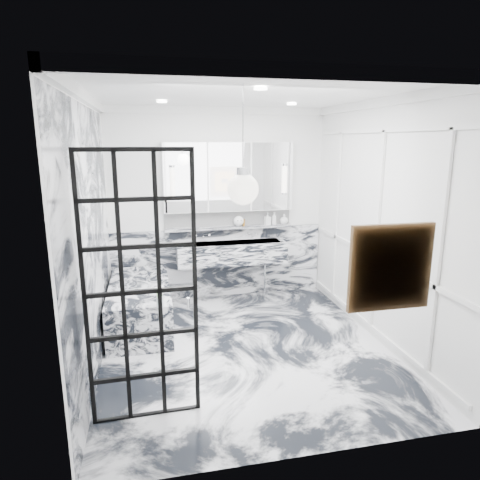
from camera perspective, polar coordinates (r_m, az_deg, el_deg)
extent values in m
plane|color=silver|center=(5.10, 0.62, -14.14)|extent=(3.60, 3.60, 0.00)
plane|color=white|center=(4.56, 0.71, 18.96)|extent=(3.60, 3.60, 0.00)
plane|color=white|center=(6.37, -2.93, 4.65)|extent=(3.60, 0.00, 3.60)
plane|color=white|center=(2.96, 8.44, -5.47)|extent=(3.60, 0.00, 3.60)
plane|color=white|center=(4.56, -19.36, 0.51)|extent=(0.00, 3.60, 3.60)
plane|color=white|center=(5.22, 18.08, 2.13)|extent=(0.00, 3.60, 3.60)
cube|color=silver|center=(6.53, -2.81, -2.99)|extent=(3.18, 0.05, 1.05)
cube|color=silver|center=(4.57, -19.12, -0.21)|extent=(0.02, 3.56, 2.68)
cube|color=white|center=(5.23, 17.81, 1.05)|extent=(0.03, 3.40, 2.30)
imported|color=#8C5919|center=(6.51, 4.57, 2.87)|extent=(0.09, 0.09, 0.19)
imported|color=#4C4C51|center=(6.48, 3.68, 2.84)|extent=(0.10, 0.10, 0.19)
imported|color=silver|center=(6.56, 5.89, 2.79)|extent=(0.12, 0.12, 0.16)
sphere|color=white|center=(6.37, -0.21, 2.53)|extent=(0.16, 0.16, 0.16)
cylinder|color=#8C5919|center=(6.40, 0.50, 2.34)|extent=(0.04, 0.04, 0.10)
cylinder|color=silver|center=(4.81, -10.60, -8.13)|extent=(0.08, 0.08, 0.12)
cube|color=gold|center=(3.27, 19.44, -3.46)|extent=(0.54, 0.05, 0.54)
sphere|color=white|center=(3.38, 0.39, 6.79)|extent=(0.25, 0.25, 0.25)
cube|color=silver|center=(6.29, -1.16, -1.66)|extent=(1.60, 0.45, 0.30)
cube|color=silver|center=(6.38, -1.45, 1.66)|extent=(1.90, 0.14, 0.04)
cube|color=white|center=(6.41, -1.56, 2.95)|extent=(1.90, 0.03, 0.23)
cube|color=white|center=(6.27, -1.50, 8.40)|extent=(1.90, 0.16, 1.00)
cylinder|color=white|center=(6.09, -9.01, 7.72)|extent=(0.07, 0.07, 0.40)
cylinder|color=white|center=(6.39, 5.98, 8.06)|extent=(0.07, 0.07, 0.40)
cube|color=silver|center=(5.70, -13.15, -8.43)|extent=(0.75, 1.65, 0.55)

